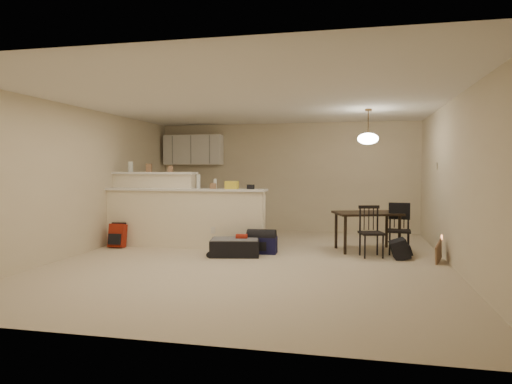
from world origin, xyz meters
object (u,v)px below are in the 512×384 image
(dining_chair_near, at_px, (371,232))
(red_backpack, at_px, (118,236))
(pendant_lamp, at_px, (368,138))
(black_daypack, at_px, (400,249))
(dining_chair_far, at_px, (399,229))
(suitcase, at_px, (235,248))
(dining_table, at_px, (367,217))
(navy_duffel, at_px, (262,245))

(dining_chair_near, relative_size, red_backpack, 1.95)
(pendant_lamp, xyz_separation_m, black_daypack, (0.50, -0.62, -1.84))
(pendant_lamp, bearing_deg, dining_chair_far, -22.51)
(red_backpack, xyz_separation_m, black_daypack, (5.00, 0.00, -0.06))
(dining_chair_near, xyz_separation_m, dining_chair_far, (0.47, 0.34, 0.00))
(dining_chair_near, bearing_deg, suitcase, 173.70)
(dining_chair_far, height_order, red_backpack, dining_chair_far)
(dining_table, distance_m, navy_duffel, 1.94)
(pendant_lamp, relative_size, dining_chair_far, 0.73)
(suitcase, bearing_deg, pendant_lamp, 12.21)
(pendant_lamp, distance_m, dining_chair_far, 1.67)
(black_daypack, bearing_deg, pendant_lamp, 35.69)
(dining_table, relative_size, dining_chair_near, 1.51)
(pendant_lamp, distance_m, suitcase, 3.00)
(pendant_lamp, xyz_separation_m, navy_duffel, (-1.77, -0.62, -1.85))
(dining_table, distance_m, dining_chair_far, 0.60)
(dining_chair_near, height_order, suitcase, dining_chair_near)
(suitcase, xyz_separation_m, black_daypack, (2.67, 0.31, 0.02))
(dining_chair_near, height_order, dining_chair_far, dining_chair_far)
(dining_chair_near, bearing_deg, pendant_lamp, 80.31)
(navy_duffel, distance_m, black_daypack, 2.28)
(dining_chair_far, bearing_deg, dining_table, 161.84)
(suitcase, height_order, red_backpack, red_backpack)
(dining_chair_far, bearing_deg, red_backpack, -171.06)
(dining_table, relative_size, black_daypack, 3.64)
(pendant_lamp, bearing_deg, black_daypack, -51.02)
(pendant_lamp, height_order, navy_duffel, pendant_lamp)
(suitcase, height_order, navy_duffel, navy_duffel)
(red_backpack, bearing_deg, dining_chair_far, 1.27)
(navy_duffel, xyz_separation_m, black_daypack, (2.28, 0.00, 0.01))
(navy_duffel, bearing_deg, dining_chair_far, 7.86)
(navy_duffel, height_order, black_daypack, black_daypack)
(black_daypack, bearing_deg, navy_duffel, 86.71)
(suitcase, distance_m, red_backpack, 2.35)
(dining_table, height_order, pendant_lamp, pendant_lamp)
(dining_table, xyz_separation_m, red_backpack, (-4.49, -0.62, -0.39))
(dining_chair_far, distance_m, red_backpack, 5.04)
(suitcase, xyz_separation_m, navy_duffel, (0.39, 0.31, 0.01))
(suitcase, distance_m, black_daypack, 2.69)
(red_backpack, bearing_deg, pendant_lamp, 4.56)
(pendant_lamp, xyz_separation_m, dining_chair_near, (0.06, -0.56, -1.57))
(dining_chair_near, distance_m, navy_duffel, 1.86)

